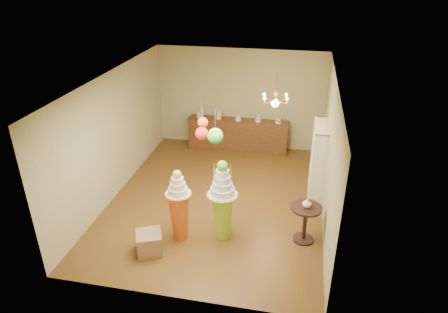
% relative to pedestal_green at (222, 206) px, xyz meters
% --- Properties ---
extents(floor, '(6.50, 6.50, 0.00)m').
position_rel_pedestal_green_xyz_m(floor, '(-0.43, 1.42, -0.76)').
color(floor, brown).
rests_on(floor, ground).
extents(ceiling, '(6.50, 6.50, 0.00)m').
position_rel_pedestal_green_xyz_m(ceiling, '(-0.43, 1.42, 2.24)').
color(ceiling, silver).
rests_on(ceiling, ground).
extents(wall_back, '(5.00, 0.04, 3.00)m').
position_rel_pedestal_green_xyz_m(wall_back, '(-0.43, 4.67, 0.74)').
color(wall_back, tan).
rests_on(wall_back, ground).
extents(wall_front, '(5.00, 0.04, 3.00)m').
position_rel_pedestal_green_xyz_m(wall_front, '(-0.43, -1.83, 0.74)').
color(wall_front, tan).
rests_on(wall_front, ground).
extents(wall_left, '(0.04, 6.50, 3.00)m').
position_rel_pedestal_green_xyz_m(wall_left, '(-2.93, 1.42, 0.74)').
color(wall_left, tan).
rests_on(wall_left, ground).
extents(wall_right, '(0.04, 6.50, 3.00)m').
position_rel_pedestal_green_xyz_m(wall_right, '(2.07, 1.42, 0.74)').
color(wall_right, tan).
rests_on(wall_right, ground).
extents(pedestal_green, '(0.73, 0.73, 1.79)m').
position_rel_pedestal_green_xyz_m(pedestal_green, '(0.00, 0.00, 0.00)').
color(pedestal_green, '#88BB29').
rests_on(pedestal_green, floor).
extents(pedestal_orange, '(0.65, 0.65, 1.60)m').
position_rel_pedestal_green_xyz_m(pedestal_orange, '(-0.86, -0.21, -0.09)').
color(pedestal_orange, '#C35416').
rests_on(pedestal_orange, floor).
extents(burlap_riser, '(0.64, 0.64, 0.44)m').
position_rel_pedestal_green_xyz_m(burlap_riser, '(-1.32, -0.77, -0.54)').
color(burlap_riser, '#8D6C4D').
rests_on(burlap_riser, floor).
extents(sideboard, '(3.04, 0.54, 1.16)m').
position_rel_pedestal_green_xyz_m(sideboard, '(-0.43, 4.39, -0.29)').
color(sideboard, '#55301A').
rests_on(sideboard, floor).
extents(shelving_unit, '(0.33, 1.20, 1.80)m').
position_rel_pedestal_green_xyz_m(shelving_unit, '(1.91, 2.22, 0.14)').
color(shelving_unit, silver).
rests_on(shelving_unit, floor).
extents(round_table, '(0.74, 0.74, 0.82)m').
position_rel_pedestal_green_xyz_m(round_table, '(1.67, 0.22, -0.24)').
color(round_table, black).
rests_on(round_table, floor).
extents(vase, '(0.23, 0.23, 0.19)m').
position_rel_pedestal_green_xyz_m(vase, '(1.67, 0.22, 0.15)').
color(vase, silver).
rests_on(vase, round_table).
extents(pom_red_left, '(0.25, 0.25, 0.77)m').
position_rel_pedestal_green_xyz_m(pom_red_left, '(-0.37, -0.07, 1.59)').
color(pom_red_left, '#3A362A').
rests_on(pom_red_left, ceiling).
extents(pom_green_mid, '(0.29, 0.29, 0.71)m').
position_rel_pedestal_green_xyz_m(pom_green_mid, '(-0.07, -0.30, 1.67)').
color(pom_green_mid, '#3A362A').
rests_on(pom_green_mid, ceiling).
extents(pom_red_right, '(0.18, 0.18, 0.40)m').
position_rel_pedestal_green_xyz_m(pom_red_right, '(-0.28, -0.34, 1.93)').
color(pom_red_right, '#3A362A').
rests_on(pom_red_right, ceiling).
extents(chandelier, '(0.88, 0.88, 0.85)m').
position_rel_pedestal_green_xyz_m(chandelier, '(0.79, 2.25, 1.54)').
color(chandelier, '#CF8349').
rests_on(chandelier, ceiling).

